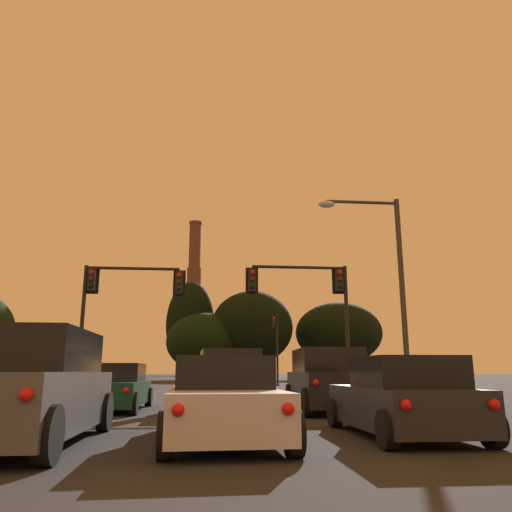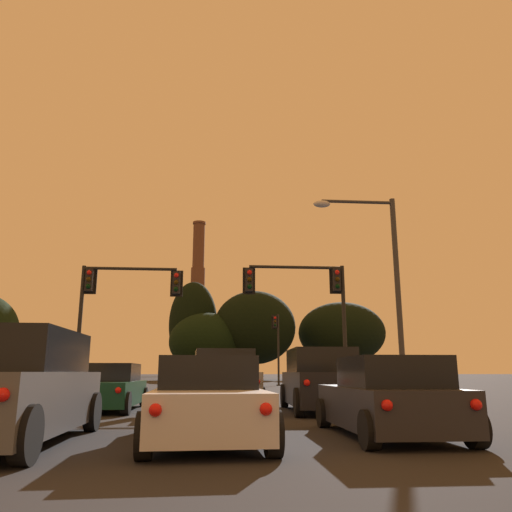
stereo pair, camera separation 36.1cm
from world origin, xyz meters
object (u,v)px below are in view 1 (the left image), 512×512
Objects in this scene: sedan_left_lane_front at (114,388)px; sedan_center_lane_second at (222,401)px; suv_right_lane_front at (328,381)px; traffic_light_overhead_left at (118,297)px; suv_left_lane_second at (27,388)px; traffic_light_overhead_right at (313,296)px; smokestack at (193,313)px; hatchback_right_lane_second at (401,399)px; suv_center_lane_front at (229,380)px; traffic_light_far_right at (276,338)px; street_lamp at (387,273)px.

sedan_center_lane_second is at bearing -66.86° from sedan_left_lane_front.
suv_right_lane_front is 11.65m from traffic_light_overhead_left.
suv_left_lane_second is 1.05× the size of sedan_left_lane_front.
sedan_center_lane_second and sedan_left_lane_front have the same top height.
traffic_light_overhead_right is at bearing 69.23° from sedan_center_lane_second.
smokestack reaches higher than traffic_light_overhead_right.
suv_left_lane_second is at bearing -175.70° from hatchback_right_lane_second.
hatchback_right_lane_second is 0.08× the size of smokestack.
sedan_left_lane_front is at bearing -89.04° from smokestack.
smokestack is (-5.94, 139.83, 18.22)m from suv_center_lane_front.
suv_center_lane_front is 0.84× the size of traffic_light_overhead_left.
traffic_light_far_right reaches higher than traffic_light_overhead_right.
street_lamp is at bearing -27.48° from traffic_light_overhead_left.
suv_right_lane_front is 0.65× the size of street_lamp.
traffic_light_far_right is at bearing -84.26° from smokestack.
sedan_center_lane_second is 0.80× the size of traffic_light_overhead_left.
suv_center_lane_front is 28.91m from traffic_light_far_right.
traffic_light_far_right reaches higher than suv_left_lane_second.
traffic_light_overhead_left is 0.99× the size of traffic_light_overhead_right.
suv_left_lane_second is (-6.56, -0.51, 0.23)m from hatchback_right_lane_second.
street_lamp reaches higher than traffic_light_overhead_right.
sedan_center_lane_second is at bearing -72.26° from traffic_light_overhead_left.
street_lamp reaches higher than traffic_light_far_right.
smokestack reaches higher than traffic_light_overhead_left.
sedan_center_lane_second is 0.96× the size of suv_left_lane_second.
sedan_left_lane_front is 29.86m from traffic_light_far_right.
sedan_left_lane_front is 141.13m from smokestack.
suv_right_lane_front and suv_center_lane_front have the same top height.
suv_center_lane_front is 0.65× the size of street_lamp.
traffic_light_far_right is (2.31, 29.40, 3.20)m from suv_right_lane_front.
sedan_center_lane_second is at bearing -177.29° from hatchback_right_lane_second.
suv_left_lane_second is 0.65× the size of street_lamp.
hatchback_right_lane_second is 3.33m from sedan_center_lane_second.
traffic_light_overhead_left is at bearing 123.50° from suv_center_lane_front.
traffic_light_overhead_right reaches higher than sedan_left_lane_front.
suv_center_lane_front is (3.59, 0.06, 0.23)m from sedan_left_lane_front.
traffic_light_overhead_right is at bearing -93.08° from traffic_light_far_right.
suv_left_lane_second is at bearing -118.06° from suv_center_lane_front.
sedan_left_lane_front is 10.35m from street_lamp.
sedan_center_lane_second is 0.79× the size of traffic_light_overhead_right.
suv_right_lane_front is 6.64m from sedan_left_lane_front.
traffic_light_overhead_left is 8.98m from traffic_light_overhead_right.
traffic_light_far_right is at bearing 78.86° from sedan_center_lane_second.
suv_right_lane_front is 1.00× the size of suv_center_lane_front.
traffic_light_overhead_left is at bearing 105.65° from sedan_center_lane_second.
traffic_light_overhead_left is 12.11m from street_lamp.
traffic_light_far_right is at bearing 91.25° from street_lamp.
sedan_left_lane_front is 0.10× the size of smokestack.
traffic_light_overhead_left reaches higher than suv_left_lane_second.
street_lamp reaches higher than suv_right_lane_front.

